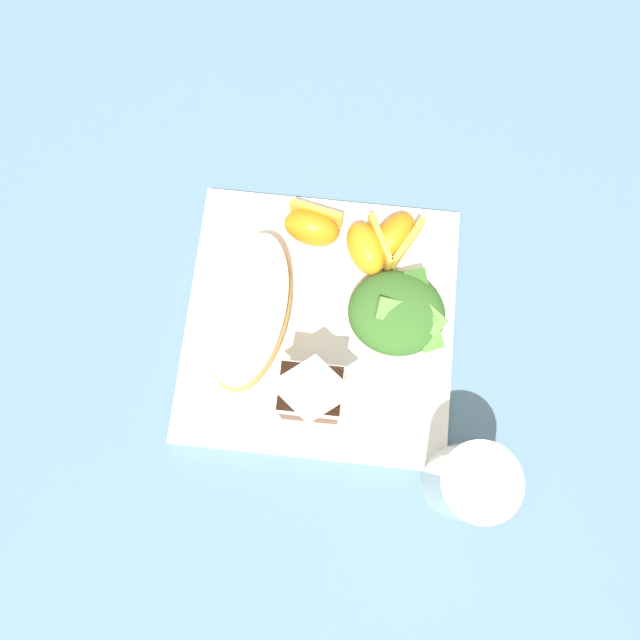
# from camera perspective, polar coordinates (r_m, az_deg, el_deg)

# --- Properties ---
(ground) EXTENTS (3.00, 3.00, 0.00)m
(ground) POSITION_cam_1_polar(r_m,az_deg,el_deg) (0.66, -0.00, -0.55)
(ground) COLOR slate
(white_plate) EXTENTS (0.28, 0.28, 0.02)m
(white_plate) POSITION_cam_1_polar(r_m,az_deg,el_deg) (0.65, -0.00, -0.39)
(white_plate) COLOR white
(white_plate) RESTS_ON ground
(cheesy_pizza_bread) EXTENTS (0.09, 0.18, 0.04)m
(cheesy_pizza_bread) POSITION_cam_1_polar(r_m,az_deg,el_deg) (0.64, -6.44, 1.17)
(cheesy_pizza_bread) COLOR tan
(cheesy_pizza_bread) RESTS_ON white_plate
(green_salad_pile) EXTENTS (0.10, 0.09, 0.05)m
(green_salad_pile) POSITION_cam_1_polar(r_m,az_deg,el_deg) (0.63, 7.14, 0.66)
(green_salad_pile) COLOR #336023
(green_salad_pile) RESTS_ON white_plate
(milk_carton) EXTENTS (0.06, 0.05, 0.11)m
(milk_carton) POSITION_cam_1_polar(r_m,az_deg,el_deg) (0.57, -0.71, -6.76)
(milk_carton) COLOR brown
(milk_carton) RESTS_ON white_plate
(orange_wedge_front) EXTENTS (0.06, 0.07, 0.04)m
(orange_wedge_front) POSITION_cam_1_polar(r_m,az_deg,el_deg) (0.66, 7.00, 7.60)
(orange_wedge_front) COLOR orange
(orange_wedge_front) RESTS_ON white_plate
(orange_wedge_middle) EXTENTS (0.06, 0.07, 0.04)m
(orange_wedge_middle) POSITION_cam_1_polar(r_m,az_deg,el_deg) (0.65, 4.38, 6.69)
(orange_wedge_middle) COLOR orange
(orange_wedge_middle) RESTS_ON white_plate
(orange_wedge_rear) EXTENTS (0.07, 0.05, 0.04)m
(orange_wedge_rear) POSITION_cam_1_polar(r_m,az_deg,el_deg) (0.66, -0.75, 8.65)
(orange_wedge_rear) COLOR orange
(orange_wedge_rear) RESTS_ON white_plate
(drinking_clear_cup) EXTENTS (0.07, 0.07, 0.11)m
(drinking_clear_cup) POSITION_cam_1_polar(r_m,az_deg,el_deg) (0.60, 13.52, -14.34)
(drinking_clear_cup) COLOR silver
(drinking_clear_cup) RESTS_ON ground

